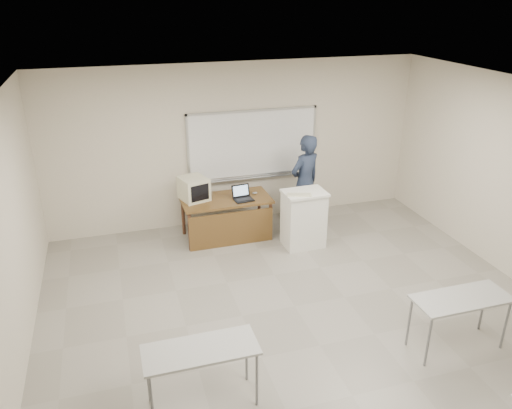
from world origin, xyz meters
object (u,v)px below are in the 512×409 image
object	(u,v)px
keyboard	(299,195)
presenter	(305,183)
podium	(304,219)
crt_monitor	(193,189)
mouse	(255,193)
whiteboard	(253,145)
laptop	(243,196)
instructor_desk	(228,210)

from	to	relation	value
keyboard	presenter	world-z (taller)	presenter
podium	presenter	bearing A→B (deg)	65.93
crt_monitor	podium	bearing A→B (deg)	-42.20
crt_monitor	mouse	xyz separation A→B (m)	(1.10, -0.08, -0.18)
presenter	podium	bearing A→B (deg)	44.99
whiteboard	podium	distance (m)	1.76
keyboard	mouse	bearing A→B (deg)	137.46
laptop	keyboard	xyz separation A→B (m)	(0.77, -0.70, 0.21)
laptop	podium	bearing A→B (deg)	-38.94
keyboard	presenter	bearing A→B (deg)	79.27
whiteboard	instructor_desk	bearing A→B (deg)	-131.90
keyboard	presenter	distance (m)	0.90
whiteboard	mouse	xyz separation A→B (m)	(-0.15, -0.62, -0.71)
instructor_desk	mouse	size ratio (longest dim) A/B	17.38
laptop	keyboard	distance (m)	1.06
crt_monitor	keyboard	world-z (taller)	crt_monitor
keyboard	presenter	xyz separation A→B (m)	(0.42, 0.78, -0.12)
whiteboard	mouse	distance (m)	0.96
instructor_desk	podium	distance (m)	1.34
mouse	whiteboard	bearing A→B (deg)	61.94
podium	crt_monitor	bearing A→B (deg)	153.02
instructor_desk	laptop	xyz separation A→B (m)	(0.28, -0.01, 0.24)
crt_monitor	keyboard	distance (m)	1.86
instructor_desk	crt_monitor	distance (m)	0.71
crt_monitor	keyboard	bearing A→B (deg)	-47.52
whiteboard	mouse	world-z (taller)	whiteboard
keyboard	whiteboard	bearing A→B (deg)	120.95
crt_monitor	presenter	xyz separation A→B (m)	(2.02, -0.17, -0.05)
podium	laptop	world-z (taller)	podium
whiteboard	laptop	bearing A→B (deg)	-118.02
instructor_desk	keyboard	xyz separation A→B (m)	(1.05, -0.71, 0.45)
keyboard	instructor_desk	bearing A→B (deg)	163.53
mouse	keyboard	bearing A→B (deg)	-74.73
whiteboard	keyboard	world-z (taller)	whiteboard
crt_monitor	laptop	distance (m)	0.88
whiteboard	instructor_desk	xyz separation A→B (m)	(-0.70, -0.78, -0.92)
instructor_desk	crt_monitor	world-z (taller)	crt_monitor
whiteboard	laptop	distance (m)	1.12
podium	crt_monitor	world-z (taller)	crt_monitor
keyboard	podium	bearing A→B (deg)	56.44
instructor_desk	keyboard	distance (m)	1.35
podium	keyboard	world-z (taller)	keyboard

